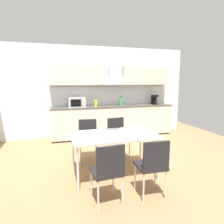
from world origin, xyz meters
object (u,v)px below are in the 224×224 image
object	(u,v)px
chair_far_right	(117,134)
chair_far_left	(88,136)
dining_table	(114,137)
microwave	(77,102)
chair_near_left	(108,168)
bottle_yellow	(96,103)
bottle_green	(121,101)
coffee_maker	(154,100)
chair_near_right	(153,162)
pendant_lamp	(114,77)

from	to	relation	value
chair_far_right	chair_far_left	distance (m)	0.65
dining_table	chair_far_left	distance (m)	0.90
microwave	chair_near_left	world-z (taller)	microwave
bottle_yellow	bottle_green	world-z (taller)	bottle_green
dining_table	chair_near_left	distance (m)	0.90
microwave	chair_near_left	size ratio (longest dim) A/B	0.55
bottle_yellow	chair_far_left	xyz separation A→B (m)	(-0.51, -1.62, -0.52)
coffee_maker	chair_far_left	size ratio (longest dim) A/B	0.34
bottle_green	chair_near_left	bearing A→B (deg)	-111.46
bottle_yellow	chair_near_right	world-z (taller)	bottle_yellow
microwave	dining_table	bearing A→B (deg)	-81.65
chair_far_right	microwave	bearing A→B (deg)	112.49
microwave	chair_far_right	world-z (taller)	microwave
coffee_maker	dining_table	bearing A→B (deg)	-130.06
microwave	bottle_green	distance (m)	1.36
microwave	bottle_yellow	xyz separation A→B (m)	(0.55, -0.05, -0.02)
dining_table	chair_far_right	distance (m)	0.90
chair_far_left	pendant_lamp	distance (m)	1.50
chair_far_right	coffee_maker	bearing A→B (deg)	43.45
bottle_yellow	bottle_green	xyz separation A→B (m)	(0.81, 0.10, 0.01)
bottle_yellow	chair_near_right	bearing A→B (deg)	-87.36
dining_table	bottle_green	bearing A→B (deg)	68.66
bottle_green	chair_far_left	bearing A→B (deg)	-127.44
chair_near_left	bottle_yellow	bearing A→B (deg)	81.10
coffee_maker	bottle_yellow	xyz separation A→B (m)	(-1.93, -0.07, -0.03)
chair_near_left	chair_far_left	bearing A→B (deg)	89.94
chair_near_right	chair_near_left	size ratio (longest dim) A/B	1.00
dining_table	pendant_lamp	bearing A→B (deg)	-122.01
microwave	bottle_yellow	size ratio (longest dim) A/B	1.76
bottle_yellow	dining_table	bearing A→B (deg)	-94.26
bottle_green	chair_near_right	bearing A→B (deg)	-101.13
chair_near_right	pendant_lamp	xyz separation A→B (m)	(-0.33, 0.82, 1.21)
bottle_yellow	dining_table	xyz separation A→B (m)	(-0.18, -2.43, -0.34)
coffee_maker	chair_near_left	distance (m)	4.16
chair_far_right	pendant_lamp	world-z (taller)	pendant_lamp
chair_near_right	chair_near_left	distance (m)	0.66
bottle_green	chair_near_right	size ratio (longest dim) A/B	0.34
coffee_maker	pendant_lamp	xyz separation A→B (m)	(-2.11, -2.51, 0.66)
chair_far_right	chair_near_left	size ratio (longest dim) A/B	1.00
dining_table	chair_far_right	size ratio (longest dim) A/B	1.71
coffee_maker	chair_near_right	size ratio (longest dim) A/B	0.34
coffee_maker	dining_table	world-z (taller)	coffee_maker
dining_table	chair_near_right	distance (m)	0.90
chair_near_right	chair_near_left	bearing A→B (deg)	179.98
bottle_yellow	chair_far_right	world-z (taller)	bottle_yellow
chair_near_left	pendant_lamp	xyz separation A→B (m)	(0.33, 0.82, 1.21)
bottle_green	chair_far_left	world-z (taller)	bottle_green
pendant_lamp	coffee_maker	bearing A→B (deg)	49.94
chair_far_right	bottle_yellow	bearing A→B (deg)	95.07
bottle_green	chair_far_left	size ratio (longest dim) A/B	0.34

